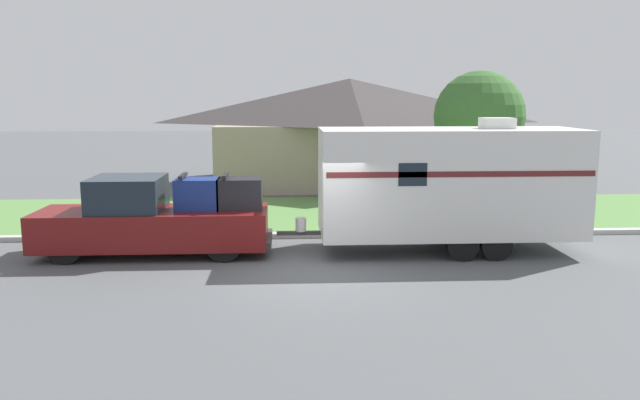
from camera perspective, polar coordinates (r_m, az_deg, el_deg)
The scene contains 8 objects.
ground_plane at distance 14.63m, azimuth -0.51°, elevation -6.72°, with size 120.00×120.00×0.00m, color #515456.
curb_strip at distance 18.24m, azimuth -1.06°, elevation -3.22°, with size 80.00×0.30×0.14m.
lawn_strip at distance 21.82m, azimuth -1.41°, elevation -1.25°, with size 80.00×7.00×0.03m.
house_across_street at distance 29.64m, azimuth 2.70°, elevation 6.50°, with size 12.97×8.28×4.88m.
pickup_truck at distance 16.67m, azimuth -14.81°, elevation -1.70°, with size 5.99×1.98×2.11m.
travel_trailer at distance 16.74m, azimuth 11.73°, elevation 1.61°, with size 7.92×2.43×3.53m.
mailbox at distance 19.28m, azimuth 7.00°, elevation 0.28°, with size 0.48×0.20×1.32m.
tree_in_yard at distance 22.70m, azimuth 14.36°, elevation 7.42°, with size 3.16×3.16×4.96m.
Camera 1 is at (-0.65, -14.03, 4.09)m, focal length 35.00 mm.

